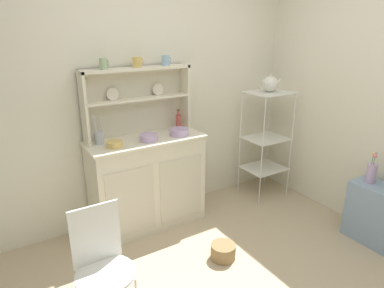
{
  "coord_description": "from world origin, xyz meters",
  "views": [
    {
      "loc": [
        -1.36,
        -1.37,
        1.86
      ],
      "look_at": [
        0.18,
        1.12,
        0.84
      ],
      "focal_mm": 31.79,
      "sensor_mm": 36.0,
      "label": 1
    }
  ],
  "objects_px": {
    "hutch_shelf_unit": "(136,95)",
    "side_shelf_blue": "(377,215)",
    "bakers_rack": "(266,133)",
    "porcelain_teapot": "(270,84)",
    "flower_vase": "(372,172)",
    "hutch_cabinet": "(147,181)",
    "bowl_mixing_large": "(115,144)",
    "floor_basket": "(223,251)",
    "jam_bottle": "(178,122)",
    "wire_chair": "(101,260)",
    "cup_sage_0": "(103,64)",
    "utensil_jar": "(99,137)"
  },
  "relations": [
    {
      "from": "wire_chair",
      "to": "porcelain_teapot",
      "type": "relative_size",
      "value": 3.32
    },
    {
      "from": "hutch_cabinet",
      "to": "bowl_mixing_large",
      "type": "height_order",
      "value": "bowl_mixing_large"
    },
    {
      "from": "bakers_rack",
      "to": "porcelain_teapot",
      "type": "xyz_separation_m",
      "value": [
        -0.0,
        -0.0,
        0.54
      ]
    },
    {
      "from": "bowl_mixing_large",
      "to": "hutch_cabinet",
      "type": "bearing_deg",
      "value": 13.07
    },
    {
      "from": "wire_chair",
      "to": "jam_bottle",
      "type": "bearing_deg",
      "value": 30.86
    },
    {
      "from": "floor_basket",
      "to": "flower_vase",
      "type": "relative_size",
      "value": 0.72
    },
    {
      "from": "bowl_mixing_large",
      "to": "wire_chair",
      "type": "bearing_deg",
      "value": -115.62
    },
    {
      "from": "hutch_shelf_unit",
      "to": "bakers_rack",
      "type": "relative_size",
      "value": 0.84
    },
    {
      "from": "wire_chair",
      "to": "cup_sage_0",
      "type": "distance_m",
      "value": 1.59
    },
    {
      "from": "hutch_shelf_unit",
      "to": "jam_bottle",
      "type": "height_order",
      "value": "hutch_shelf_unit"
    },
    {
      "from": "wire_chair",
      "to": "jam_bottle",
      "type": "relative_size",
      "value": 4.15
    },
    {
      "from": "flower_vase",
      "to": "hutch_cabinet",
      "type": "bearing_deg",
      "value": 142.73
    },
    {
      "from": "bakers_rack",
      "to": "cup_sage_0",
      "type": "distance_m",
      "value": 1.9
    },
    {
      "from": "bowl_mixing_large",
      "to": "jam_bottle",
      "type": "relative_size",
      "value": 0.67
    },
    {
      "from": "bakers_rack",
      "to": "flower_vase",
      "type": "distance_m",
      "value": 1.14
    },
    {
      "from": "hutch_cabinet",
      "to": "utensil_jar",
      "type": "distance_m",
      "value": 0.64
    },
    {
      "from": "flower_vase",
      "to": "side_shelf_blue",
      "type": "bearing_deg",
      "value": -89.76
    },
    {
      "from": "jam_bottle",
      "to": "hutch_shelf_unit",
      "type": "bearing_deg",
      "value": 169.15
    },
    {
      "from": "side_shelf_blue",
      "to": "flower_vase",
      "type": "height_order",
      "value": "flower_vase"
    },
    {
      "from": "jam_bottle",
      "to": "porcelain_teapot",
      "type": "xyz_separation_m",
      "value": [
        1.0,
        -0.2,
        0.31
      ]
    },
    {
      "from": "utensil_jar",
      "to": "flower_vase",
      "type": "relative_size",
      "value": 0.86
    },
    {
      "from": "hutch_shelf_unit",
      "to": "cup_sage_0",
      "type": "height_order",
      "value": "cup_sage_0"
    },
    {
      "from": "wire_chair",
      "to": "floor_basket",
      "type": "distance_m",
      "value": 1.16
    },
    {
      "from": "floor_basket",
      "to": "bowl_mixing_large",
      "type": "bearing_deg",
      "value": 129.15
    },
    {
      "from": "jam_bottle",
      "to": "flower_vase",
      "type": "xyz_separation_m",
      "value": [
        1.21,
        -1.31,
        -0.33
      ]
    },
    {
      "from": "utensil_jar",
      "to": "flower_vase",
      "type": "bearing_deg",
      "value": -32.96
    },
    {
      "from": "side_shelf_blue",
      "to": "bakers_rack",
      "type": "bearing_deg",
      "value": 99.86
    },
    {
      "from": "bowl_mixing_large",
      "to": "porcelain_teapot",
      "type": "height_order",
      "value": "porcelain_teapot"
    },
    {
      "from": "wire_chair",
      "to": "flower_vase",
      "type": "xyz_separation_m",
      "value": [
        2.37,
        -0.24,
        0.12
      ]
    },
    {
      "from": "floor_basket",
      "to": "bowl_mixing_large",
      "type": "relative_size",
      "value": 1.52
    },
    {
      "from": "floor_basket",
      "to": "bowl_mixing_large",
      "type": "xyz_separation_m",
      "value": [
        -0.61,
        0.76,
        0.85
      ]
    },
    {
      "from": "hutch_cabinet",
      "to": "bakers_rack",
      "type": "xyz_separation_m",
      "value": [
        1.4,
        -0.11,
        0.29
      ]
    },
    {
      "from": "hutch_cabinet",
      "to": "flower_vase",
      "type": "height_order",
      "value": "hutch_cabinet"
    },
    {
      "from": "bakers_rack",
      "to": "side_shelf_blue",
      "type": "bearing_deg",
      "value": -80.14
    },
    {
      "from": "hutch_shelf_unit",
      "to": "wire_chair",
      "type": "relative_size",
      "value": 1.19
    },
    {
      "from": "floor_basket",
      "to": "flower_vase",
      "type": "height_order",
      "value": "flower_vase"
    },
    {
      "from": "cup_sage_0",
      "to": "bowl_mixing_large",
      "type": "xyz_separation_m",
      "value": [
        -0.02,
        -0.2,
        -0.65
      ]
    },
    {
      "from": "wire_chair",
      "to": "cup_sage_0",
      "type": "height_order",
      "value": "cup_sage_0"
    },
    {
      "from": "bakers_rack",
      "to": "porcelain_teapot",
      "type": "height_order",
      "value": "porcelain_teapot"
    },
    {
      "from": "wire_chair",
      "to": "bowl_mixing_large",
      "type": "distance_m",
      "value": 1.09
    },
    {
      "from": "side_shelf_blue",
      "to": "porcelain_teapot",
      "type": "xyz_separation_m",
      "value": [
        -0.22,
        1.23,
        1.01
      ]
    },
    {
      "from": "bakers_rack",
      "to": "hutch_shelf_unit",
      "type": "bearing_deg",
      "value": 168.83
    },
    {
      "from": "hutch_cabinet",
      "to": "porcelain_teapot",
      "type": "relative_size",
      "value": 4.23
    },
    {
      "from": "wire_chair",
      "to": "floor_basket",
      "type": "height_order",
      "value": "wire_chair"
    },
    {
      "from": "hutch_shelf_unit",
      "to": "side_shelf_blue",
      "type": "xyz_separation_m",
      "value": [
        1.61,
        -1.51,
        -0.99
      ]
    },
    {
      "from": "floor_basket",
      "to": "utensil_jar",
      "type": "relative_size",
      "value": 0.83
    },
    {
      "from": "bakers_rack",
      "to": "hutch_cabinet",
      "type": "bearing_deg",
      "value": 175.37
    },
    {
      "from": "side_shelf_blue",
      "to": "porcelain_teapot",
      "type": "distance_m",
      "value": 1.61
    },
    {
      "from": "side_shelf_blue",
      "to": "porcelain_teapot",
      "type": "height_order",
      "value": "porcelain_teapot"
    },
    {
      "from": "hutch_cabinet",
      "to": "utensil_jar",
      "type": "bearing_deg",
      "value": 168.98
    }
  ]
}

